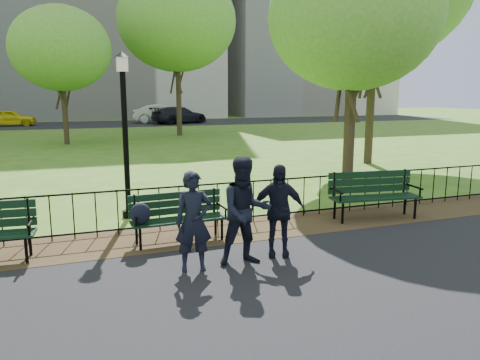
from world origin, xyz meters
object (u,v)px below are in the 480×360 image
object	(u,v)px
park_bench_right_a	(373,190)
tree_far_c	(61,49)
sedan_dark	(180,115)
tree_near_e	(354,16)
sedan_silver	(161,114)
lamppost	(125,130)
park_bench_main	(165,212)
person_right	(278,210)
person_left	(194,222)
taxi	(10,118)
tree_far_e	(177,21)
person_mid	(245,211)

from	to	relation	value
park_bench_right_a	tree_far_c	bearing A→B (deg)	116.01
park_bench_right_a	sedan_dark	world-z (taller)	sedan_dark
tree_near_e	sedan_silver	size ratio (longest dim) A/B	1.43
lamppost	sedan_silver	size ratio (longest dim) A/B	0.72
park_bench_main	lamppost	distance (m)	2.55
park_bench_right_a	lamppost	size ratio (longest dim) A/B	0.57
park_bench_main	person_right	bearing A→B (deg)	-40.11
park_bench_main	person_left	world-z (taller)	person_left
park_bench_main	taxi	xyz separation A→B (m)	(-5.79, 33.98, 0.09)
park_bench_right_a	lamppost	xyz separation A→B (m)	(-4.99, 1.93, 1.30)
person_right	taxi	size ratio (longest dim) A/B	0.40
person_right	person_left	bearing A→B (deg)	-153.68
tree_far_e	person_left	size ratio (longest dim) A/B	6.51
person_mid	sedan_silver	world-z (taller)	person_mid
park_bench_right_a	person_left	world-z (taller)	person_left
lamppost	tree_near_e	distance (m)	7.76
person_right	sedan_silver	bearing A→B (deg)	102.19
park_bench_right_a	person_right	size ratio (longest dim) A/B	1.30
park_bench_right_a	taxi	xyz separation A→B (m)	(-10.39, 33.79, 0.05)
person_mid	park_bench_main	bearing A→B (deg)	128.41
park_bench_main	tree_near_e	xyz separation A→B (m)	(6.50, 4.09, 4.29)
park_bench_right_a	tree_far_e	xyz separation A→B (m)	(0.57, 20.94, 6.37)
sedan_silver	sedan_dark	distance (m)	2.01
lamppost	person_right	size ratio (longest dim) A/B	2.28
tree_far_c	sedan_dark	distance (m)	17.41
tree_far_e	sedan_dark	bearing A→B (deg)	76.84
person_left	park_bench_right_a	bearing A→B (deg)	27.60
park_bench_main	person_right	world-z (taller)	person_right
park_bench_main	tree_far_e	world-z (taller)	tree_far_e
person_mid	taxi	xyz separation A→B (m)	(-6.78, 35.42, -0.19)
tree_far_c	tree_near_e	bearing A→B (deg)	-60.17
tree_far_e	sedan_dark	size ratio (longest dim) A/B	2.00
tree_far_c	taxi	bearing A→B (deg)	104.90
sedan_silver	park_bench_main	bearing A→B (deg)	177.27
person_right	sedan_silver	world-z (taller)	sedan_silver
tree_far_c	person_mid	world-z (taller)	tree_far_c
tree_far_e	taxi	xyz separation A→B (m)	(-10.96, 12.85, -6.32)
tree_far_e	taxi	distance (m)	18.03
tree_near_e	tree_far_c	size ratio (longest dim) A/B	1.00
tree_near_e	sedan_silver	world-z (taller)	tree_near_e
person_right	sedan_dark	xyz separation A→B (m)	(6.13, 33.53, -0.05)
park_bench_main	sedan_dark	distance (m)	33.20
tree_far_e	lamppost	bearing A→B (deg)	-106.32
person_left	tree_far_e	bearing A→B (deg)	85.07
sedan_dark	person_mid	bearing A→B (deg)	148.05
park_bench_main	sedan_silver	xyz separation A→B (m)	(6.45, 33.78, 0.23)
person_left	taxi	size ratio (longest dim) A/B	0.39
tree_far_e	sedan_silver	distance (m)	14.14
park_bench_right_a	person_right	distance (m)	3.29
sedan_silver	sedan_dark	xyz separation A→B (m)	(1.32, -1.51, -0.08)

